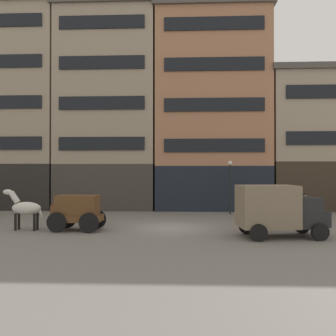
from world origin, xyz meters
The scene contains 11 objects.
ground_plane centered at (0.00, 0.00, 0.00)m, with size 120.00×120.00×0.00m, color slate.
building_far_left centered at (-14.35, 10.76, 9.16)m, with size 8.51×6.82×18.23m.
building_center_left centered at (-5.93, 10.76, 8.99)m, with size 9.02×6.82×17.89m.
building_center_right centered at (3.35, 10.76, 8.84)m, with size 10.24×6.82×17.60m.
building_far_right centered at (13.36, 10.77, 6.10)m, with size 10.47×6.82×12.13m.
cargo_wagon centered at (-5.20, -1.31, 1.15)m, with size 2.98×1.65×1.98m.
draft_horse centered at (-8.15, -1.31, 1.27)m, with size 2.35×0.69×2.30m.
delivery_truck_far centered at (5.57, -2.78, 1.42)m, with size 4.49×2.48×2.62m.
pedestrian_officer centered at (9.26, 3.73, 0.98)m, with size 0.48×0.48×1.79m.
streetlamp_curbside centered at (4.45, 6.20, 2.67)m, with size 0.32×0.32×4.12m.
fire_hydrant_curbside centered at (-9.29, 5.87, 0.43)m, with size 0.24×0.24×0.83m.
Camera 1 is at (0.69, -19.88, 3.34)m, focal length 35.85 mm.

